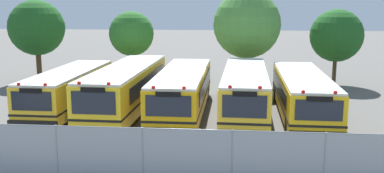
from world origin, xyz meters
name	(u,v)px	position (x,y,z in m)	size (l,w,h in m)	color
ground_plane	(184,114)	(0.00, 0.00, 0.00)	(160.00, 160.00, 0.00)	#595651
school_bus_0	(69,89)	(-6.71, 0.05, 1.33)	(2.53, 9.77, 2.52)	yellow
school_bus_1	(127,87)	(-3.34, 0.11, 1.47)	(2.74, 11.66, 2.79)	yellow
school_bus_2	(183,90)	(-0.09, 0.09, 1.37)	(2.61, 11.11, 2.60)	#EAA80C
school_bus_3	(245,90)	(3.43, 0.10, 1.42)	(2.73, 11.30, 2.70)	yellow
school_bus_4	(302,93)	(6.58, -0.01, 1.33)	(2.73, 10.81, 2.51)	yellow
tree_0	(39,28)	(-12.71, 9.67, 4.31)	(4.46, 4.41, 6.51)	#4C3823
tree_1	(131,35)	(-5.00, 8.52, 3.89)	(3.38, 3.38, 5.65)	#4C3823
tree_2	(249,24)	(3.85, 9.07, 4.67)	(5.06, 5.06, 7.18)	#4C3823
tree_3	(336,36)	(10.55, 10.29, 3.74)	(4.01, 4.01, 5.81)	#4C3823
chainlink_fence	(143,153)	(-0.38, -9.64, 1.01)	(18.90, 0.07, 1.95)	#9EA0A3
traffic_cone	(160,161)	(0.00, -8.25, 0.23)	(0.35, 0.35, 0.46)	#EA5914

